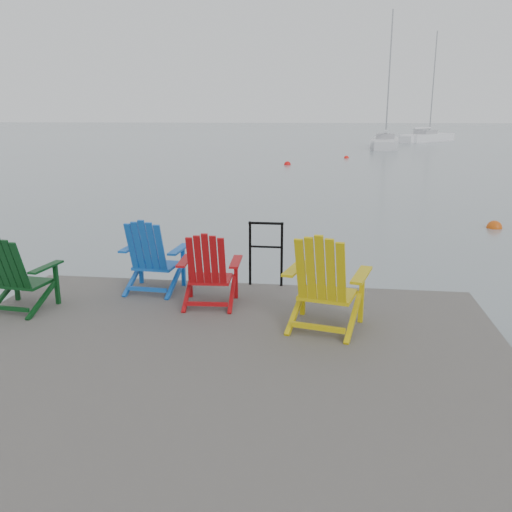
# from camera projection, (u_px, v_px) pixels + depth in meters

# --- Properties ---
(ground) EXTENTS (400.00, 400.00, 0.00)m
(ground) POSITION_uv_depth(u_px,v_px,m) (211.00, 406.00, 5.39)
(ground) COLOR slate
(ground) RESTS_ON ground
(dock) EXTENTS (6.00, 5.00, 1.40)m
(dock) POSITION_uv_depth(u_px,v_px,m) (211.00, 374.00, 5.30)
(dock) COLOR #2A2725
(dock) RESTS_ON ground
(handrail) EXTENTS (0.48, 0.04, 0.90)m
(handrail) POSITION_uv_depth(u_px,v_px,m) (266.00, 247.00, 7.44)
(handrail) COLOR black
(handrail) RESTS_ON dock
(chair_green) EXTENTS (0.80, 0.75, 0.94)m
(chair_green) POSITION_uv_depth(u_px,v_px,m) (18.00, 273.00, 6.49)
(chair_green) COLOR black
(chair_green) RESTS_ON dock
(chair_blue) EXTENTS (0.83, 0.78, 1.00)m
(chair_blue) POSITION_uv_depth(u_px,v_px,m) (152.00, 255.00, 7.18)
(chair_blue) COLOR #104EAE
(chair_blue) RESTS_ON dock
(chair_red) EXTENTS (0.79, 0.74, 0.95)m
(chair_red) POSITION_uv_depth(u_px,v_px,m) (209.00, 269.00, 6.65)
(chair_red) COLOR #9A0B0E
(chair_red) RESTS_ON dock
(chair_yellow) EXTENTS (1.00, 0.95, 1.10)m
(chair_yellow) POSITION_uv_depth(u_px,v_px,m) (325.00, 281.00, 5.89)
(chair_yellow) COLOR #C3A90A
(chair_yellow) RESTS_ON dock
(sailboat_near) EXTENTS (3.17, 8.72, 11.76)m
(sailboat_near) POSITION_uv_depth(u_px,v_px,m) (385.00, 143.00, 47.92)
(sailboat_near) COLOR silver
(sailboat_near) RESTS_ON ground
(sailboat_mid) EXTENTS (6.85, 8.05, 11.64)m
(sailboat_mid) POSITION_uv_depth(u_px,v_px,m) (427.00, 138.00, 59.09)
(sailboat_mid) COLOR white
(sailboat_mid) RESTS_ON ground
(buoy_a) EXTENTS (0.39, 0.39, 0.39)m
(buoy_a) POSITION_uv_depth(u_px,v_px,m) (494.00, 228.00, 13.86)
(buoy_a) COLOR #C1480B
(buoy_a) RESTS_ON ground
(buoy_b) EXTENTS (0.40, 0.40, 0.40)m
(buoy_b) POSITION_uv_depth(u_px,v_px,m) (287.00, 165.00, 31.45)
(buoy_b) COLOR red
(buoy_b) RESTS_ON ground
(buoy_d) EXTENTS (0.33, 0.33, 0.33)m
(buoy_d) POSITION_uv_depth(u_px,v_px,m) (346.00, 158.00, 36.38)
(buoy_d) COLOR red
(buoy_d) RESTS_ON ground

